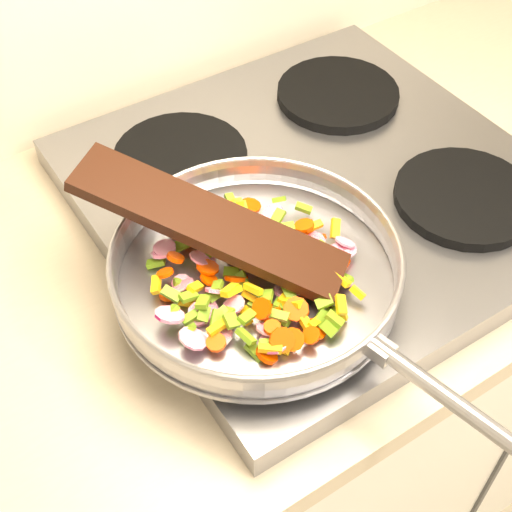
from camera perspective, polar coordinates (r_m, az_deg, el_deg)
cooktop at (r=1.01m, az=4.94°, el=5.16°), size 0.60×0.60×0.04m
grate_fl at (r=0.85m, az=3.05°, el=-2.28°), size 0.19×0.19×0.02m
grate_fr at (r=1.00m, az=16.38°, el=4.55°), size 0.19×0.19×0.02m
grate_bl at (r=1.02m, az=-6.06°, el=7.87°), size 0.19×0.19×0.02m
grate_br at (r=1.15m, az=6.57°, el=12.76°), size 0.19×0.19×0.02m
saute_pan at (r=0.82m, az=0.12°, el=-0.80°), size 0.37×0.54×0.05m
vegetable_heap at (r=0.83m, az=-0.23°, el=-1.36°), size 0.26×0.27×0.05m
wooden_spatula at (r=0.82m, az=-3.70°, el=2.65°), size 0.26×0.30×0.10m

